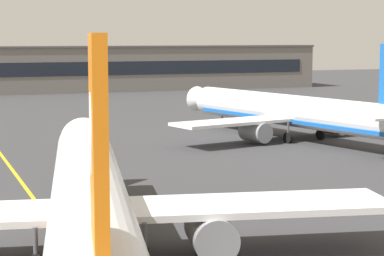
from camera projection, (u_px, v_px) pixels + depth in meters
name	position (u px, v px, depth m)	size (l,w,h in m)	color
taxiway_centreline	(32.00, 196.00, 53.52)	(0.30, 180.00, 0.01)	yellow
airliner_foreground	(89.00, 200.00, 37.00)	(32.31, 41.21, 11.65)	white
airliner_background	(294.00, 112.00, 82.61)	(30.08, 38.28, 10.87)	white
safety_cone_by_nose_gear	(65.00, 197.00, 52.14)	(0.44, 0.44, 0.55)	orange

